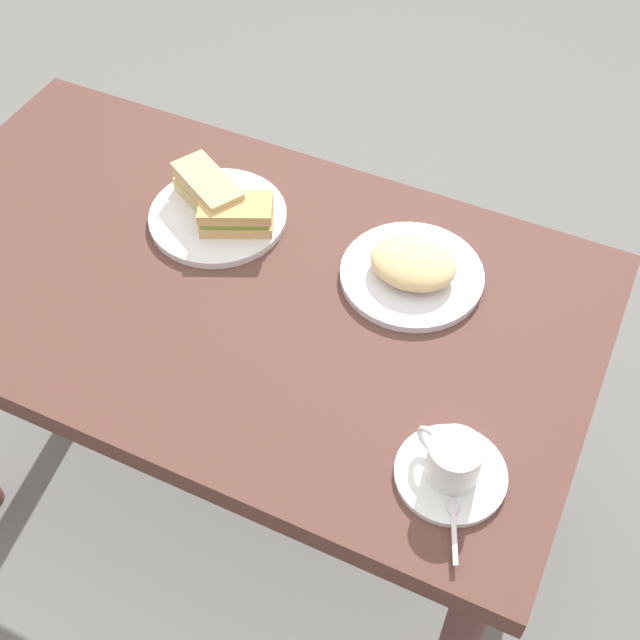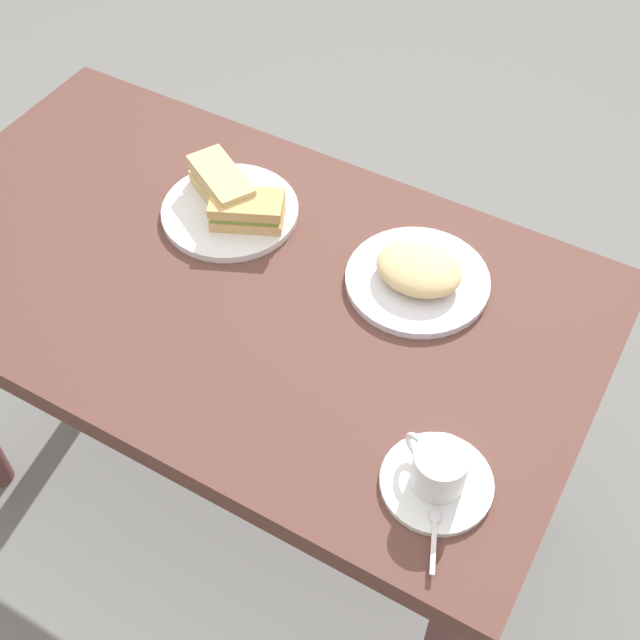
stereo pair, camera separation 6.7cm
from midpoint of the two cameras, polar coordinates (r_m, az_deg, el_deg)
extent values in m
plane|color=slate|center=(2.07, -5.34, -11.40)|extent=(6.00, 6.00, 0.00)
cube|color=brown|center=(1.47, -7.36, 1.98)|extent=(1.25, 0.72, 0.05)
cylinder|color=brown|center=(2.15, -15.47, 5.23)|extent=(0.06, 0.06, 0.70)
cylinder|color=brown|center=(1.82, 13.91, -5.29)|extent=(0.06, 0.06, 0.70)
cylinder|color=white|center=(1.56, -8.14, 6.90)|extent=(0.25, 0.25, 0.01)
cube|color=#D3BD75|center=(1.57, -8.71, 8.08)|extent=(0.16, 0.13, 0.03)
cube|color=#D9C97D|center=(1.56, -8.79, 8.56)|extent=(0.15, 0.12, 0.01)
cube|color=#D0B67D|center=(1.54, -8.86, 9.05)|extent=(0.16, 0.13, 0.03)
cube|color=tan|center=(1.52, -6.90, 6.63)|extent=(0.15, 0.12, 0.02)
cube|color=olive|center=(1.51, -6.96, 7.05)|extent=(0.14, 0.11, 0.01)
cube|color=tan|center=(1.50, -7.01, 7.47)|extent=(0.15, 0.12, 0.02)
cylinder|color=white|center=(1.23, 7.23, -10.32)|extent=(0.16, 0.16, 0.01)
cylinder|color=white|center=(1.20, 7.41, -9.41)|extent=(0.08, 0.08, 0.07)
cylinder|color=tan|center=(1.17, 7.55, -8.68)|extent=(0.07, 0.07, 0.01)
torus|color=white|center=(1.21, 5.82, -8.09)|extent=(0.05, 0.03, 0.05)
cube|color=silver|center=(1.18, 7.38, -14.47)|extent=(0.03, 0.07, 0.00)
ellipsoid|color=silver|center=(1.20, 7.33, -12.40)|extent=(0.03, 0.03, 0.01)
cylinder|color=white|center=(1.45, 4.88, 3.02)|extent=(0.25, 0.25, 0.01)
ellipsoid|color=#DBBB82|center=(1.43, 4.95, 3.80)|extent=(0.15, 0.12, 0.04)
camera|label=1|loc=(0.03, -91.43, -1.73)|focal=47.45mm
camera|label=2|loc=(0.03, 88.57, 1.73)|focal=47.45mm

